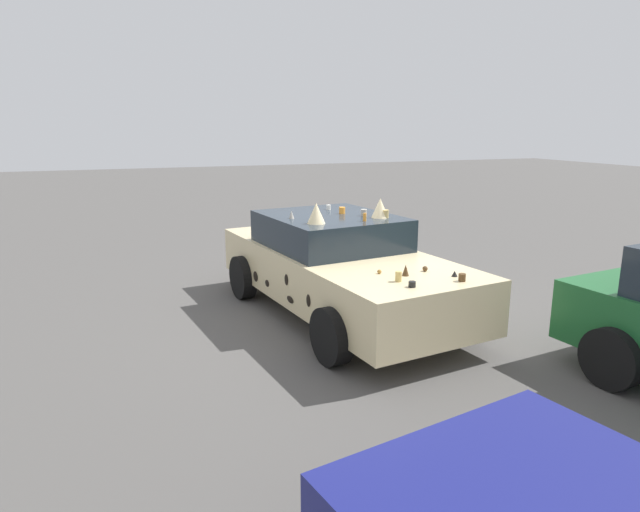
# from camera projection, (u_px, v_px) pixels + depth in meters

# --- Properties ---
(ground_plane) EXTENTS (60.00, 60.00, 0.00)m
(ground_plane) POSITION_uv_depth(u_px,v_px,m) (339.00, 315.00, 8.00)
(ground_plane) COLOR #514F4C
(art_car_decorated) EXTENTS (4.77, 2.53, 1.69)m
(art_car_decorated) POSITION_uv_depth(u_px,v_px,m) (338.00, 265.00, 7.88)
(art_car_decorated) COLOR beige
(art_car_decorated) RESTS_ON ground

